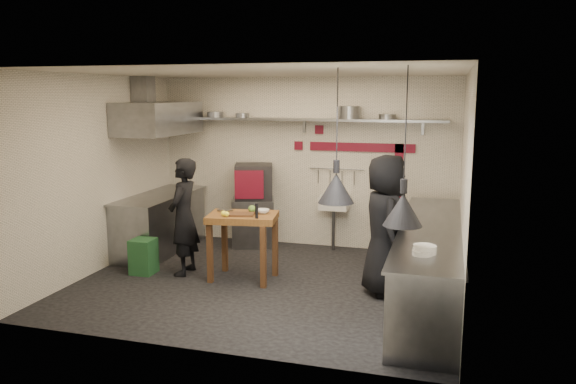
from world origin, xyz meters
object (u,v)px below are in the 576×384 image
(combi_oven, at_px, (254,182))
(chef_right, at_px, (385,225))
(green_bin, at_px, (144,256))
(prep_table, at_px, (243,247))
(chef_left, at_px, (184,217))
(oven_stand, at_px, (253,222))

(combi_oven, xyz_separation_m, chef_right, (2.37, -1.71, -0.19))
(combi_oven, xyz_separation_m, green_bin, (-1.01, -1.86, -0.84))
(chef_right, bearing_deg, prep_table, 73.62)
(prep_table, distance_m, chef_left, 0.96)
(green_bin, height_order, prep_table, prep_table)
(oven_stand, bearing_deg, green_bin, -136.02)
(green_bin, relative_size, chef_right, 0.28)
(oven_stand, bearing_deg, chef_left, -122.00)
(chef_left, height_order, chef_right, chef_right)
(chef_left, bearing_deg, chef_right, 86.82)
(oven_stand, distance_m, combi_oven, 0.69)
(green_bin, distance_m, chef_right, 3.44)
(combi_oven, distance_m, chef_left, 1.78)
(green_bin, relative_size, prep_table, 0.54)
(green_bin, bearing_deg, combi_oven, 61.46)
(prep_table, bearing_deg, green_bin, 177.39)
(green_bin, xyz_separation_m, prep_table, (1.45, 0.16, 0.21))
(combi_oven, relative_size, green_bin, 1.22)
(chef_left, relative_size, chef_right, 0.92)
(oven_stand, distance_m, green_bin, 2.12)
(prep_table, relative_size, chef_left, 0.56)
(chef_left, bearing_deg, oven_stand, 163.15)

